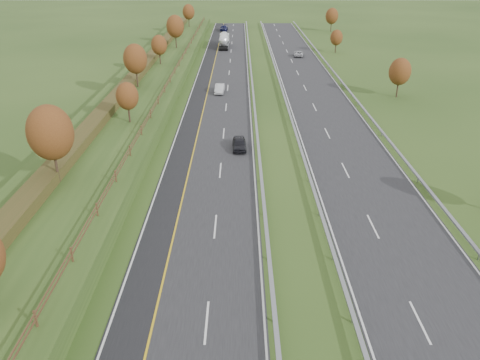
{
  "coord_description": "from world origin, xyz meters",
  "views": [
    {
      "loc": [
        3.43,
        -12.55,
        21.75
      ],
      "look_at": [
        3.45,
        27.98,
        2.2
      ],
      "focal_mm": 35.0,
      "sensor_mm": 36.0,
      "label": 1
    }
  ],
  "objects_px": {
    "road_tanker": "(224,40)",
    "car_dark_near": "(239,144)",
    "car_small_far": "(224,28)",
    "car_silver_mid": "(220,89)",
    "car_oncoming": "(299,54)"
  },
  "relations": [
    {
      "from": "car_dark_near",
      "to": "car_silver_mid",
      "type": "bearing_deg",
      "value": 95.59
    },
    {
      "from": "car_silver_mid",
      "to": "car_oncoming",
      "type": "height_order",
      "value": "car_silver_mid"
    },
    {
      "from": "road_tanker",
      "to": "car_dark_near",
      "type": "relative_size",
      "value": 2.7
    },
    {
      "from": "car_dark_near",
      "to": "car_oncoming",
      "type": "bearing_deg",
      "value": 74.74
    },
    {
      "from": "road_tanker",
      "to": "car_small_far",
      "type": "height_order",
      "value": "road_tanker"
    },
    {
      "from": "car_dark_near",
      "to": "car_oncoming",
      "type": "relative_size",
      "value": 0.91
    },
    {
      "from": "car_dark_near",
      "to": "car_small_far",
      "type": "bearing_deg",
      "value": 90.99
    },
    {
      "from": "car_small_far",
      "to": "car_dark_near",
      "type": "bearing_deg",
      "value": -84.58
    },
    {
      "from": "road_tanker",
      "to": "car_silver_mid",
      "type": "bearing_deg",
      "value": -89.25
    },
    {
      "from": "road_tanker",
      "to": "car_silver_mid",
      "type": "relative_size",
      "value": 2.55
    },
    {
      "from": "car_dark_near",
      "to": "car_small_far",
      "type": "xyz_separation_m",
      "value": [
        -4.96,
        100.28,
        0.1
      ]
    },
    {
      "from": "road_tanker",
      "to": "car_dark_near",
      "type": "height_order",
      "value": "road_tanker"
    },
    {
      "from": "car_dark_near",
      "to": "road_tanker",
      "type": "bearing_deg",
      "value": 91.4
    },
    {
      "from": "road_tanker",
      "to": "car_small_far",
      "type": "xyz_separation_m",
      "value": [
        -0.94,
        29.19,
        -1.01
      ]
    },
    {
      "from": "road_tanker",
      "to": "car_oncoming",
      "type": "height_order",
      "value": "road_tanker"
    }
  ]
}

